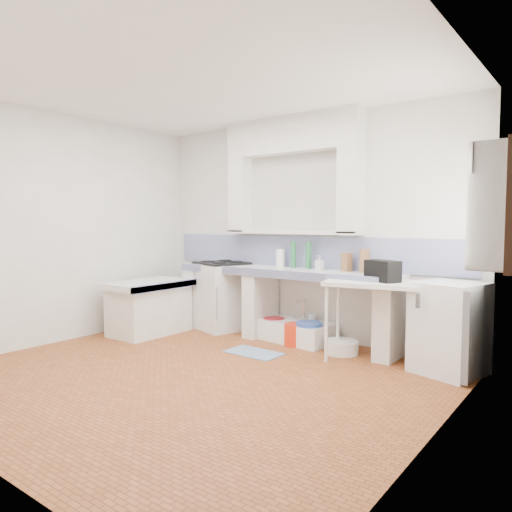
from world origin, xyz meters
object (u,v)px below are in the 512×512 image
Objects in this scene: stove at (222,297)px; fridge at (449,328)px; sink at (296,332)px; side_table at (375,322)px.

stove is 1.01× the size of fridge.
stove is 1.25m from sink.
fridge is at bearing -7.06° from side_table.
stove is 0.88× the size of side_table.
stove reaches higher than sink.
stove reaches higher than side_table.
sink is 0.90× the size of side_table.
side_table is at bearing -4.67° from sink.
stove is 0.97× the size of sink.
side_table is 0.74m from fridge.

